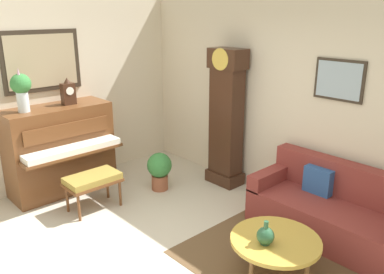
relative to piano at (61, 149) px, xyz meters
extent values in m
cube|color=beige|center=(2.23, -0.21, -0.68)|extent=(6.40, 6.00, 0.10)
cube|color=beige|center=(-0.37, -0.21, 0.77)|extent=(0.10, 4.90, 2.80)
cube|color=#33281E|center=(-0.30, 0.00, 1.22)|extent=(0.03, 1.10, 0.84)
cube|color=tan|center=(-0.29, 0.00, 1.22)|extent=(0.01, 0.98, 0.72)
cube|color=beige|center=(2.23, 2.19, 0.77)|extent=(5.30, 0.10, 2.80)
cube|color=#33281E|center=(2.98, 2.12, 1.12)|extent=(0.60, 0.03, 0.48)
cube|color=#9EB2C1|center=(2.98, 2.10, 1.12)|extent=(0.54, 0.01, 0.42)
cube|color=brown|center=(3.27, 0.83, -0.63)|extent=(2.10, 1.50, 0.01)
cube|color=brown|center=(-0.02, 0.00, -0.01)|extent=(0.60, 1.44, 1.26)
cube|color=brown|center=(0.41, 0.00, 0.05)|extent=(0.28, 1.38, 0.04)
cube|color=white|center=(0.41, 0.00, 0.11)|extent=(0.26, 1.32, 0.08)
cube|color=brown|center=(0.30, 0.00, 0.35)|extent=(0.03, 1.20, 0.20)
cube|color=brown|center=(0.82, 0.03, -0.25)|extent=(0.42, 0.70, 0.04)
cube|color=olive|center=(0.82, 0.03, -0.19)|extent=(0.40, 0.68, 0.08)
cylinder|color=brown|center=(0.98, -0.27, -0.45)|extent=(0.04, 0.04, 0.36)
cylinder|color=brown|center=(0.98, 0.33, -0.45)|extent=(0.04, 0.04, 0.36)
cylinder|color=brown|center=(0.66, -0.27, -0.45)|extent=(0.04, 0.04, 0.36)
cylinder|color=brown|center=(0.66, 0.33, -0.45)|extent=(0.04, 0.04, 0.36)
cube|color=#3D2316|center=(1.42, 1.92, -0.54)|extent=(0.52, 0.34, 0.18)
cube|color=#3D2316|center=(1.42, 1.92, 0.26)|extent=(0.44, 0.28, 1.78)
cube|color=#3D2316|center=(1.42, 1.92, 1.25)|extent=(0.52, 0.32, 0.28)
cylinder|color=gold|center=(1.42, 1.77, 1.25)|extent=(0.30, 0.02, 0.30)
cylinder|color=gold|center=(1.42, 1.87, 0.32)|extent=(0.03, 0.03, 0.70)
cube|color=maroon|center=(3.31, 1.68, -0.42)|extent=(1.90, 0.80, 0.42)
cube|color=maroon|center=(3.31, 1.98, -0.01)|extent=(1.90, 0.20, 0.44)
cube|color=maroon|center=(2.45, 1.68, -0.13)|extent=(0.18, 0.80, 0.20)
cube|color=#2D5699|center=(3.01, 1.82, -0.05)|extent=(0.34, 0.12, 0.32)
cylinder|color=gold|center=(3.26, 0.65, -0.24)|extent=(0.88, 0.88, 0.04)
torus|color=brown|center=(3.26, 0.65, -0.24)|extent=(0.88, 0.88, 0.04)
cylinder|color=brown|center=(3.26, 1.01, -0.45)|extent=(0.04, 0.04, 0.37)
cylinder|color=brown|center=(3.26, 0.29, -0.45)|extent=(0.04, 0.04, 0.37)
cylinder|color=brown|center=(2.90, 0.65, -0.45)|extent=(0.04, 0.04, 0.37)
cube|color=#3D2316|center=(0.00, 0.20, 0.77)|extent=(0.12, 0.18, 0.30)
cylinder|color=white|center=(0.06, 0.20, 0.82)|extent=(0.01, 0.11, 0.11)
cone|color=#3D2316|center=(0.00, 0.20, 0.96)|extent=(0.10, 0.10, 0.08)
cylinder|color=silver|center=(0.00, -0.43, 0.75)|extent=(0.15, 0.15, 0.26)
sphere|color=#387F3D|center=(0.00, -0.43, 0.99)|extent=(0.26, 0.26, 0.26)
cone|color=#D199B7|center=(0.03, -0.45, 1.12)|extent=(0.06, 0.06, 0.16)
cylinder|color=#234C33|center=(3.24, 0.50, -0.22)|extent=(0.09, 0.09, 0.01)
sphere|color=#285638|center=(3.24, 0.50, -0.14)|extent=(0.17, 0.17, 0.17)
cylinder|color=#285638|center=(3.24, 0.50, -0.02)|extent=(0.04, 0.04, 0.08)
cylinder|color=#935138|center=(0.94, 1.04, -0.52)|extent=(0.24, 0.24, 0.22)
sphere|color=#387F3D|center=(0.94, 1.04, -0.25)|extent=(0.36, 0.36, 0.36)
camera|label=1|loc=(5.14, -2.20, 1.89)|focal=36.74mm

